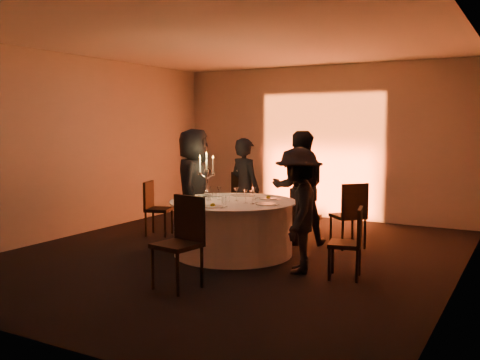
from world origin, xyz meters
The scene contains 34 objects.
floor centered at (0.00, 0.00, 0.00)m, with size 7.00×7.00×0.00m, color black.
ceiling centered at (0.00, 0.00, 3.00)m, with size 7.00×7.00×0.00m, color white.
wall_back centered at (0.00, 3.50, 1.50)m, with size 7.00×7.00×0.00m, color #ABA79F.
wall_front centered at (0.00, -3.50, 1.50)m, with size 7.00×7.00×0.00m, color #ABA79F.
wall_left centered at (-3.00, 0.00, 1.50)m, with size 7.00×7.00×0.00m, color #ABA79F.
wall_right centered at (3.00, 0.00, 1.50)m, with size 7.00×7.00×0.00m, color #ABA79F.
uplighter_fixture centered at (0.00, 3.20, 0.05)m, with size 0.25×0.12×0.10m, color black.
banquet_table centered at (0.00, 0.00, 0.38)m, with size 1.80×1.80×0.77m.
chair_left centered at (-1.81, 0.52, 0.51)m, with size 0.50×0.49×0.90m.
chair_back_left centered at (-0.65, 1.56, 0.58)m, with size 0.58×0.58×1.03m.
chair_back_right centered at (1.36, 1.16, 0.56)m, with size 0.61×0.61×0.99m.
chair_right centered at (1.84, -0.37, 0.48)m, with size 0.45×0.45×0.87m.
chair_front centered at (0.26, -1.62, 0.59)m, with size 0.52×0.52×1.04m.
guest_left centered at (-0.96, 0.43, 0.89)m, with size 0.87×0.57×1.78m, color black.
guest_back_left centered at (-0.36, 1.02, 0.82)m, with size 0.60×0.39×1.63m, color black.
guest_back_right centered at (0.56, 1.08, 0.88)m, with size 0.85×0.66×1.75m, color black.
guest_right centered at (1.17, -0.40, 0.79)m, with size 1.02×0.58×1.57m, color black.
plate_left centered at (-0.54, 0.27, 0.78)m, with size 0.36×0.27×0.01m.
plate_back_left centered at (-0.14, 0.52, 0.78)m, with size 0.35×0.30×0.01m.
plate_back_right centered at (0.36, 0.41, 0.79)m, with size 0.35×0.26×0.08m.
plate_right centered at (0.56, -0.09, 0.78)m, with size 0.36×0.27×0.01m.
plate_front centered at (0.04, -0.62, 0.79)m, with size 0.36×0.27×0.08m.
coffee_cup centered at (-0.49, -0.11, 0.80)m, with size 0.11×0.11×0.07m.
candelabra centered at (-0.51, 0.11, 1.01)m, with size 0.29×0.14×0.68m.
wine_glass_a centered at (0.22, 0.22, 0.91)m, with size 0.07×0.07×0.19m.
wine_glass_b centered at (0.26, -0.11, 0.91)m, with size 0.07×0.07×0.19m.
wine_glass_c centered at (0.39, -0.15, 0.91)m, with size 0.07×0.07×0.19m.
wine_glass_d centered at (0.04, 0.02, 0.91)m, with size 0.07×0.07×0.19m.
wine_glass_e centered at (-0.37, -0.06, 0.91)m, with size 0.07×0.07×0.19m.
wine_glass_f centered at (-0.23, -0.01, 0.91)m, with size 0.07×0.07×0.19m.
tumbler_a centered at (-0.32, -0.15, 0.82)m, with size 0.07×0.07×0.09m, color white.
tumbler_b centered at (-0.35, 0.05, 0.82)m, with size 0.07×0.07×0.09m, color white.
tumbler_c centered at (0.04, -0.33, 0.82)m, with size 0.07×0.07×0.09m, color white.
tumbler_d centered at (-0.03, -0.11, 0.82)m, with size 0.07×0.07×0.09m, color white.
Camera 1 is at (3.74, -6.51, 1.86)m, focal length 40.00 mm.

